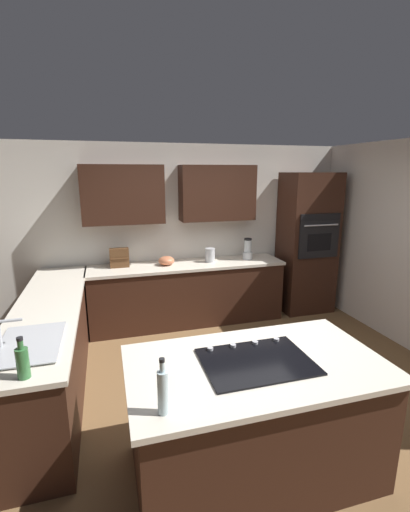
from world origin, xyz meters
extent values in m
plane|color=brown|center=(0.00, 0.00, 0.00)|extent=(14.00, 14.00, 0.00)
cube|color=white|center=(0.00, -2.10, 1.30)|extent=(6.00, 0.10, 2.60)
cube|color=#381E14|center=(-0.40, -1.88, 1.90)|extent=(1.10, 0.34, 0.80)
cube|color=#381E14|center=(0.95, -1.88, 1.90)|extent=(1.10, 0.34, 0.80)
cube|color=#381E14|center=(0.10, -1.72, 0.43)|extent=(2.80, 0.60, 0.86)
cube|color=silver|center=(0.10, -1.72, 0.88)|extent=(2.84, 0.64, 0.04)
cube|color=#381E14|center=(1.82, -0.55, 0.43)|extent=(0.60, 2.90, 0.86)
cube|color=silver|center=(1.82, -0.55, 0.88)|extent=(0.64, 2.94, 0.04)
cube|color=#381E14|center=(0.24, 1.04, 0.43)|extent=(1.73, 0.94, 0.86)
cube|color=silver|center=(0.24, 1.04, 0.88)|extent=(1.81, 1.02, 0.04)
cube|color=#381E14|center=(-1.85, -1.72, 1.10)|extent=(0.80, 0.60, 2.19)
cube|color=black|center=(-1.85, -1.41, 1.22)|extent=(0.66, 0.03, 0.56)
cube|color=black|center=(-1.85, -1.39, 1.18)|extent=(0.40, 0.01, 0.26)
cube|color=black|center=(-1.85, -1.41, 1.55)|extent=(0.66, 0.02, 0.11)
cylinder|color=silver|center=(-1.85, -1.37, 1.44)|extent=(0.56, 0.02, 0.02)
cube|color=#515456|center=(1.82, 0.17, 0.91)|extent=(0.40, 0.30, 0.02)
cube|color=#515456|center=(1.82, 0.51, 0.91)|extent=(0.40, 0.30, 0.02)
cube|color=#B7BABF|center=(1.82, 0.34, 0.92)|extent=(0.46, 0.70, 0.01)
cylinder|color=#B7BABF|center=(1.94, 0.34, 1.12)|extent=(0.18, 0.02, 0.02)
cube|color=black|center=(0.24, 1.04, 0.91)|extent=(0.76, 0.56, 0.01)
cylinder|color=#B2B2B7|center=(-0.03, 0.81, 0.92)|extent=(0.04, 0.04, 0.02)
cylinder|color=#B2B2B7|center=(0.15, 0.81, 0.92)|extent=(0.04, 0.04, 0.02)
cylinder|color=#B2B2B7|center=(0.33, 0.81, 0.92)|extent=(0.04, 0.04, 0.02)
cylinder|color=#B2B2B7|center=(0.51, 0.81, 0.92)|extent=(0.04, 0.04, 0.02)
cylinder|color=silver|center=(-0.85, -1.74, 0.96)|extent=(0.15, 0.15, 0.11)
cylinder|color=silver|center=(-0.85, -1.74, 1.10)|extent=(0.11, 0.11, 0.19)
cylinder|color=black|center=(-0.85, -1.74, 1.21)|extent=(0.12, 0.12, 0.03)
ellipsoid|color=#CC724C|center=(0.40, -1.74, 0.96)|extent=(0.23, 0.23, 0.13)
cube|color=brown|center=(1.05, -1.80, 1.04)|extent=(0.26, 0.10, 0.27)
cube|color=brown|center=(1.05, -1.75, 1.04)|extent=(0.25, 0.02, 0.02)
cylinder|color=#B7BABF|center=(-0.25, -1.74, 1.00)|extent=(0.15, 0.15, 0.20)
cylinder|color=#336B38|center=(1.77, 0.80, 1.00)|extent=(0.08, 0.08, 0.20)
cylinder|color=#336B38|center=(1.77, 0.80, 1.13)|extent=(0.04, 0.04, 0.06)
cylinder|color=black|center=(1.77, 0.80, 1.17)|extent=(0.04, 0.04, 0.02)
cylinder|color=silver|center=(0.96, 1.39, 1.03)|extent=(0.06, 0.06, 0.25)
cylinder|color=silver|center=(0.96, 1.39, 1.18)|extent=(0.03, 0.03, 0.06)
cylinder|color=black|center=(0.96, 1.39, 1.22)|extent=(0.03, 0.03, 0.02)
camera|label=1|loc=(1.20, 3.07, 2.20)|focal=24.55mm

